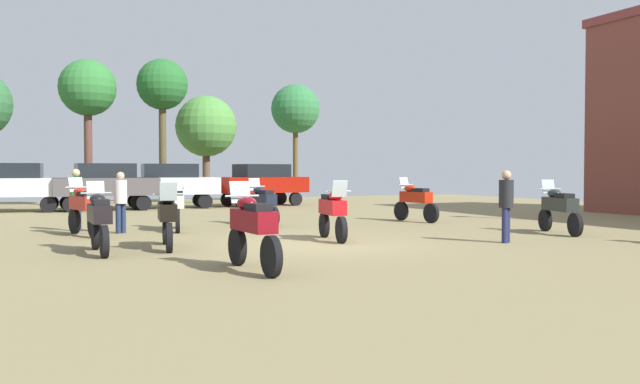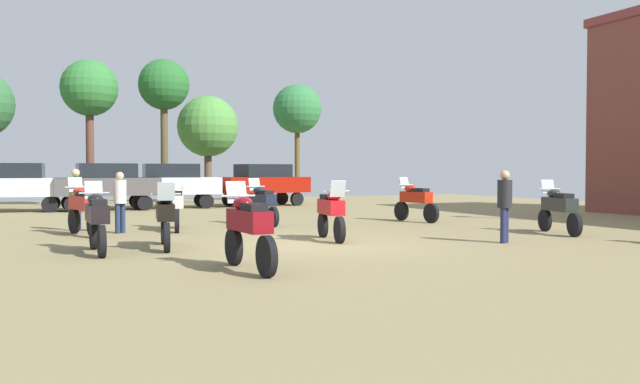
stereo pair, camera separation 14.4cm
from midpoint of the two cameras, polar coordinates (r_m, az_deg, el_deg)
name	(u,v)px [view 2 (the right image)]	position (r m, az deg, el deg)	size (l,w,h in m)	color
ground_plane	(316,244)	(15.61, -0.09, -4.46)	(44.00, 52.00, 0.02)	#887A51
motorcycle_1	(559,207)	(19.19, 19.75, -1.22)	(0.81, 2.18, 1.45)	black
motorcycle_2	(97,218)	(14.54, -18.09, -2.10)	(0.62, 2.20, 1.48)	black
motorcycle_3	(262,202)	(20.94, -4.72, -0.87)	(0.62, 2.19, 1.45)	black
motorcycle_4	(248,227)	(11.46, -5.72, -2.98)	(0.62, 2.25, 1.51)	black
motorcycle_5	(165,215)	(15.07, -12.70, -1.95)	(0.67, 2.26, 1.46)	black
motorcycle_6	(83,207)	(18.62, -19.23, -1.23)	(0.76, 2.12, 1.51)	black
motorcycle_7	(331,211)	(16.37, 1.20, -1.61)	(0.65, 2.10, 1.47)	black
motorcycle_8	(177,205)	(19.52, -11.80, -1.05)	(0.74, 2.24, 1.48)	black
motorcycle_11	(415,200)	(22.59, 8.26, -0.67)	(0.68, 2.10, 1.47)	black
car_1	(107,183)	(30.04, -17.47, 0.74)	(4.34, 1.91, 2.00)	black
car_2	(263,182)	(32.37, -4.71, 0.89)	(4.55, 2.54, 2.00)	black
car_4	(171,182)	(30.96, -12.37, 0.81)	(4.40, 2.07, 2.00)	black
car_5	(13,183)	(30.22, -24.45, 0.66)	(4.46, 2.23, 2.00)	black
person_1	(120,197)	(19.00, -16.36, -0.45)	(0.47, 0.47, 1.67)	#1E2B4A
person_2	(505,201)	(16.37, 15.61, -0.71)	(0.47, 0.47, 1.71)	#202348
person_3	(76,195)	(20.09, -19.77, -0.21)	(0.48, 0.48, 1.75)	#252842
tree_1	(208,127)	(35.82, -9.36, 5.46)	(3.18, 3.18, 5.61)	brown
tree_3	(164,87)	(34.04, -12.96, 8.63)	(2.47, 2.47, 7.13)	brown
tree_4	(89,90)	(33.34, -18.82, 8.16)	(2.62, 2.62, 6.85)	brown
tree_6	(297,110)	(37.24, -1.83, 6.97)	(2.68, 2.68, 6.43)	brown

